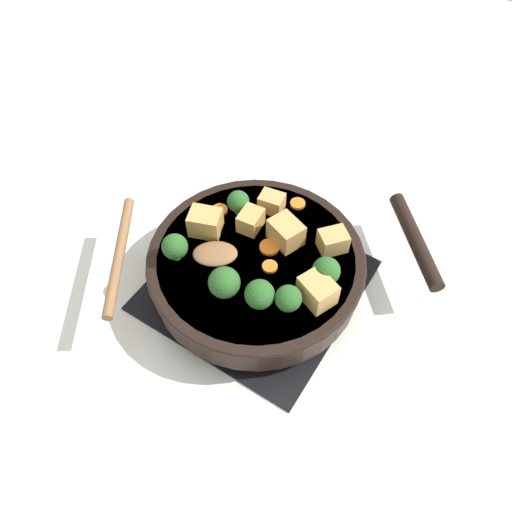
% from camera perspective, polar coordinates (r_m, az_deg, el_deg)
% --- Properties ---
extents(ground_plane, '(2.40, 2.40, 0.00)m').
position_cam_1_polar(ground_plane, '(0.82, -0.00, -3.36)').
color(ground_plane, silver).
extents(front_burner_grate, '(0.31, 0.31, 0.03)m').
position_cam_1_polar(front_burner_grate, '(0.81, -0.00, -2.89)').
color(front_burner_grate, black).
rests_on(front_burner_grate, ground_plane).
extents(skillet_pan, '(0.43, 0.42, 0.05)m').
position_cam_1_polar(skillet_pan, '(0.78, 0.18, -1.02)').
color(skillet_pan, black).
rests_on(skillet_pan, front_burner_grate).
extents(wooden_spoon, '(0.23, 0.22, 0.02)m').
position_cam_1_polar(wooden_spoon, '(0.76, -10.67, 0.20)').
color(wooden_spoon, brown).
rests_on(wooden_spoon, skillet_pan).
extents(tofu_cube_center_large, '(0.06, 0.06, 0.04)m').
position_cam_1_polar(tofu_cube_center_large, '(0.70, 7.03, -3.94)').
color(tofu_cube_center_large, tan).
rests_on(tofu_cube_center_large, skillet_pan).
extents(tofu_cube_near_handle, '(0.04, 0.04, 0.03)m').
position_cam_1_polar(tofu_cube_near_handle, '(0.81, 1.80, 6.12)').
color(tofu_cube_near_handle, tan).
rests_on(tofu_cube_near_handle, skillet_pan).
extents(tofu_cube_east_chunk, '(0.06, 0.05, 0.04)m').
position_cam_1_polar(tofu_cube_east_chunk, '(0.76, 3.44, 2.72)').
color(tofu_cube_east_chunk, tan).
rests_on(tofu_cube_east_chunk, skillet_pan).
extents(tofu_cube_west_chunk, '(0.05, 0.05, 0.03)m').
position_cam_1_polar(tofu_cube_west_chunk, '(0.76, 8.78, 1.71)').
color(tofu_cube_west_chunk, tan).
rests_on(tofu_cube_west_chunk, skillet_pan).
extents(tofu_cube_back_piece, '(0.04, 0.04, 0.03)m').
position_cam_1_polar(tofu_cube_back_piece, '(0.78, -0.62, 4.10)').
color(tofu_cube_back_piece, tan).
rests_on(tofu_cube_back_piece, skillet_pan).
extents(tofu_cube_front_piece, '(0.06, 0.05, 0.04)m').
position_cam_1_polar(tofu_cube_front_piece, '(0.78, -6.03, 3.61)').
color(tofu_cube_front_piece, tan).
rests_on(tofu_cube_front_piece, skillet_pan).
extents(broccoli_floret_near_spoon, '(0.04, 0.04, 0.05)m').
position_cam_1_polar(broccoli_floret_near_spoon, '(0.72, 8.01, -1.72)').
color(broccoli_floret_near_spoon, '#709956').
rests_on(broccoli_floret_near_spoon, skillet_pan).
extents(broccoli_floret_center_top, '(0.04, 0.04, 0.05)m').
position_cam_1_polar(broccoli_floret_center_top, '(0.69, 0.41, -4.42)').
color(broccoli_floret_center_top, '#709956').
rests_on(broccoli_floret_center_top, skillet_pan).
extents(broccoli_floret_east_rim, '(0.04, 0.04, 0.04)m').
position_cam_1_polar(broccoli_floret_east_rim, '(0.80, -2.04, 6.20)').
color(broccoli_floret_east_rim, '#709956').
rests_on(broccoli_floret_east_rim, skillet_pan).
extents(broccoli_floret_west_rim, '(0.04, 0.04, 0.05)m').
position_cam_1_polar(broccoli_floret_west_rim, '(0.69, 3.71, -4.88)').
color(broccoli_floret_west_rim, '#709956').
rests_on(broccoli_floret_west_rim, skillet_pan).
extents(broccoli_floret_north_edge, '(0.04, 0.04, 0.05)m').
position_cam_1_polar(broccoli_floret_north_edge, '(0.75, -9.26, 1.04)').
color(broccoli_floret_north_edge, '#709956').
rests_on(broccoli_floret_north_edge, skillet_pan).
extents(broccoli_floret_south_cluster, '(0.05, 0.05, 0.05)m').
position_cam_1_polar(broccoli_floret_south_cluster, '(0.70, -3.78, -2.99)').
color(broccoli_floret_south_cluster, '#709956').
rests_on(broccoli_floret_south_cluster, skillet_pan).
extents(carrot_slice_orange_thin, '(0.03, 0.03, 0.01)m').
position_cam_1_polar(carrot_slice_orange_thin, '(0.82, -4.16, 5.25)').
color(carrot_slice_orange_thin, orange).
rests_on(carrot_slice_orange_thin, skillet_pan).
extents(carrot_slice_near_center, '(0.03, 0.03, 0.01)m').
position_cam_1_polar(carrot_slice_near_center, '(0.77, 1.56, 1.02)').
color(carrot_slice_near_center, orange).
rests_on(carrot_slice_near_center, skillet_pan).
extents(carrot_slice_edge_slice, '(0.02, 0.02, 0.01)m').
position_cam_1_polar(carrot_slice_edge_slice, '(0.74, 1.59, -1.21)').
color(carrot_slice_edge_slice, orange).
rests_on(carrot_slice_edge_slice, skillet_pan).
extents(carrot_slice_under_broccoli, '(0.02, 0.02, 0.01)m').
position_cam_1_polar(carrot_slice_under_broccoli, '(0.83, 5.07, 5.85)').
color(carrot_slice_under_broccoli, orange).
rests_on(carrot_slice_under_broccoli, skillet_pan).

